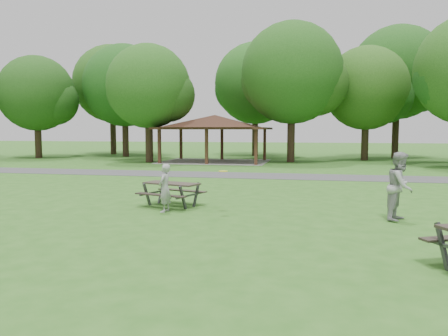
% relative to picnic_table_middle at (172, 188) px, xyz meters
% --- Properties ---
extents(ground, '(160.00, 160.00, 0.00)m').
position_rel_picnic_table_middle_xyz_m(ground, '(0.75, -3.73, -0.61)').
color(ground, '#2D641C').
rests_on(ground, ground).
extents(asphalt_path, '(120.00, 3.20, 0.02)m').
position_rel_picnic_table_middle_xyz_m(asphalt_path, '(0.75, 10.27, -0.60)').
color(asphalt_path, '#434346').
rests_on(asphalt_path, ground).
extents(pavilion, '(8.60, 7.01, 3.76)m').
position_rel_picnic_table_middle_xyz_m(pavilion, '(-3.25, 20.27, 2.46)').
color(pavilion, '#321C12').
rests_on(pavilion, ground).
extents(tree_row_b, '(7.14, 6.80, 9.28)m').
position_rel_picnic_table_middle_xyz_m(tree_row_b, '(-20.17, 21.80, 5.06)').
color(tree_row_b, black).
rests_on(tree_row_b, ground).
extents(tree_row_c, '(8.19, 7.80, 10.67)m').
position_rel_picnic_table_middle_xyz_m(tree_row_c, '(-13.15, 25.30, 5.93)').
color(tree_row_c, black).
rests_on(tree_row_c, ground).
extents(tree_row_d, '(6.93, 6.60, 9.27)m').
position_rel_picnic_table_middle_xyz_m(tree_row_d, '(-8.17, 18.80, 5.16)').
color(tree_row_d, black).
rests_on(tree_row_d, ground).
extents(tree_row_e, '(8.40, 8.00, 11.02)m').
position_rel_picnic_table_middle_xyz_m(tree_row_e, '(2.85, 21.30, 6.18)').
color(tree_row_e, black).
rests_on(tree_row_e, ground).
extents(tree_row_f, '(7.35, 7.00, 9.55)m').
position_rel_picnic_table_middle_xyz_m(tree_row_f, '(8.84, 24.80, 5.23)').
color(tree_row_f, black).
rests_on(tree_row_f, ground).
extents(tree_deep_a, '(8.40, 8.00, 11.38)m').
position_rel_picnic_table_middle_xyz_m(tree_deep_a, '(-16.15, 28.80, 6.52)').
color(tree_deep_a, black).
rests_on(tree_deep_a, ground).
extents(tree_deep_b, '(8.40, 8.00, 11.13)m').
position_rel_picnic_table_middle_xyz_m(tree_deep_b, '(-1.15, 29.30, 6.28)').
color(tree_deep_b, black).
rests_on(tree_deep_b, ground).
extents(tree_deep_c, '(8.82, 8.40, 11.90)m').
position_rel_picnic_table_middle_xyz_m(tree_deep_c, '(11.85, 28.30, 6.84)').
color(tree_deep_c, black).
rests_on(tree_deep_c, ground).
extents(picnic_table_middle, '(2.26, 2.01, 0.82)m').
position_rel_picnic_table_middle_xyz_m(picnic_table_middle, '(0.00, 0.00, 0.00)').
color(picnic_table_middle, '#322B24').
rests_on(picnic_table_middle, ground).
extents(frisbee_in_flight, '(0.34, 0.34, 0.02)m').
position_rel_picnic_table_middle_xyz_m(frisbee_in_flight, '(2.00, -1.00, 0.71)').
color(frisbee_in_flight, yellow).
rests_on(frisbee_in_flight, ground).
extents(frisbee_thrower, '(0.42, 0.58, 1.51)m').
position_rel_picnic_table_middle_xyz_m(frisbee_thrower, '(0.14, -1.05, 0.15)').
color(frisbee_thrower, '#9B9B9E').
rests_on(frisbee_thrower, ground).
extents(frisbee_catcher, '(1.07, 1.17, 1.95)m').
position_rel_picnic_table_middle_xyz_m(frisbee_catcher, '(7.09, -0.86, 0.37)').
color(frisbee_catcher, '#9E9EA1').
rests_on(frisbee_catcher, ground).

